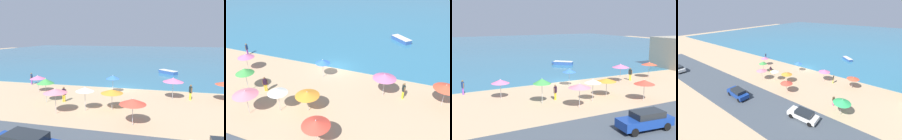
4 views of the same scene
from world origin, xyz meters
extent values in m
plane|color=tan|center=(0.00, 0.00, 0.00)|extent=(160.00, 160.00, 0.00)
cube|color=teal|center=(0.00, 55.00, 0.03)|extent=(150.00, 110.00, 0.05)
cylinder|color=#B2B2B7|center=(-10.09, -4.50, 0.90)|extent=(0.05, 0.05, 1.80)
cone|color=pink|center=(-10.09, -4.50, 1.96)|extent=(1.97, 1.97, 0.41)
sphere|color=silver|center=(-10.09, -4.50, 2.19)|extent=(0.08, 0.08, 0.08)
cylinder|color=#B2B2B7|center=(-0.55, -2.62, 0.94)|extent=(0.05, 0.05, 1.88)
cone|color=blue|center=(-0.55, -2.62, 2.03)|extent=(1.72, 1.72, 0.41)
sphere|color=silver|center=(-0.55, -2.62, 2.27)|extent=(0.08, 0.08, 0.08)
cylinder|color=#B2B2B7|center=(-1.62, -9.85, 1.02)|extent=(0.05, 0.05, 2.04)
cone|color=white|center=(-1.62, -9.85, 2.18)|extent=(1.81, 1.81, 0.37)
sphere|color=silver|center=(-1.62, -9.85, 2.39)|extent=(0.08, 0.08, 0.08)
cylinder|color=#B2B2B7|center=(0.84, -8.89, 0.87)|extent=(0.05, 0.05, 1.74)
cone|color=orange|center=(0.84, -8.89, 1.88)|extent=(2.24, 2.24, 0.38)
sphere|color=silver|center=(0.84, -8.89, 2.10)|extent=(0.08, 0.08, 0.08)
cylinder|color=#B2B2B7|center=(-6.77, -8.24, 1.09)|extent=(0.05, 0.05, 2.17)
cone|color=green|center=(-6.77, -8.24, 2.39)|extent=(1.88, 1.88, 0.54)
sphere|color=silver|center=(-6.77, -8.24, 2.69)|extent=(0.08, 0.08, 0.08)
cylinder|color=#B2B2B7|center=(-4.05, -11.21, 1.04)|extent=(0.05, 0.05, 2.09)
cone|color=pink|center=(-4.05, -11.21, 2.23)|extent=(2.23, 2.23, 0.39)
sphere|color=silver|center=(-4.05, -11.21, 2.46)|extent=(0.08, 0.08, 0.08)
cylinder|color=#B2B2B7|center=(3.37, -12.19, 0.93)|extent=(0.05, 0.05, 1.85)
cone|color=#E14433|center=(3.37, -12.19, 2.03)|extent=(2.22, 2.22, 0.46)
sphere|color=silver|center=(3.37, -12.19, 2.29)|extent=(0.08, 0.08, 0.08)
cylinder|color=#B2B2B7|center=(6.82, -3.88, 1.06)|extent=(0.05, 0.05, 2.12)
cone|color=#D16897|center=(6.82, -3.88, 2.29)|extent=(2.35, 2.35, 0.44)
sphere|color=silver|center=(6.82, -3.88, 2.54)|extent=(0.08, 0.08, 0.08)
cylinder|color=gold|center=(-5.03, -7.66, 0.41)|extent=(0.14, 0.14, 0.82)
cylinder|color=gold|center=(-4.89, -7.55, 0.41)|extent=(0.14, 0.14, 0.82)
cube|color=#27162A|center=(-4.96, -7.61, 1.14)|extent=(0.42, 0.39, 0.65)
sphere|color=brown|center=(-4.96, -7.61, 1.60)|extent=(0.22, 0.22, 0.22)
cylinder|color=brown|center=(-5.15, -7.75, 1.09)|extent=(0.09, 0.09, 0.58)
cylinder|color=brown|center=(-4.77, -7.46, 1.09)|extent=(0.09, 0.09, 0.58)
cylinder|color=purple|center=(-13.50, -0.86, 0.42)|extent=(0.14, 0.14, 0.84)
cylinder|color=purple|center=(-13.54, -0.69, 0.42)|extent=(0.14, 0.14, 0.84)
cube|color=navy|center=(-13.52, -0.77, 1.17)|extent=(0.30, 0.40, 0.66)
sphere|color=brown|center=(-13.52, -0.77, 1.63)|extent=(0.22, 0.22, 0.22)
cylinder|color=brown|center=(-13.46, -1.01, 1.12)|extent=(0.09, 0.09, 0.60)
cylinder|color=brown|center=(-13.58, -0.54, 1.12)|extent=(0.09, 0.09, 0.60)
cylinder|color=yellow|center=(8.82, -3.75, 0.44)|extent=(0.14, 0.14, 0.87)
cylinder|color=yellow|center=(8.75, -3.58, 0.44)|extent=(0.14, 0.14, 0.87)
cube|color=black|center=(8.79, -3.67, 1.22)|extent=(0.35, 0.42, 0.69)
sphere|color=brown|center=(8.79, -3.67, 1.70)|extent=(0.22, 0.22, 0.22)
cylinder|color=brown|center=(8.88, -3.89, 1.17)|extent=(0.09, 0.09, 0.62)
cylinder|color=brown|center=(8.69, -3.45, 1.17)|extent=(0.09, 0.09, 0.62)
cube|color=#1E2328|center=(-2.18, -18.49, 1.32)|extent=(2.62, 1.70, 0.50)
cube|color=#305598|center=(6.58, 12.89, 0.35)|extent=(3.46, 3.32, 0.59)
cube|color=#305598|center=(5.11, 14.23, 0.41)|extent=(0.78, 0.80, 0.36)
cube|color=silver|center=(6.58, 12.89, 0.68)|extent=(3.52, 3.38, 0.08)
camera|label=1|loc=(5.70, -29.16, 7.40)|focal=35.00mm
camera|label=2|loc=(9.40, -23.02, 13.02)|focal=35.00mm
camera|label=3|loc=(-17.64, -34.08, 8.64)|focal=45.00mm
camera|label=4|loc=(18.12, -30.85, 14.37)|focal=24.00mm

